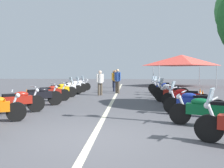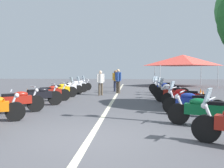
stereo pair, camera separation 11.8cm
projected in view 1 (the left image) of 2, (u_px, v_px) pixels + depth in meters
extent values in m
plane|color=#4C4C51|center=(93.00, 138.00, 5.46)|extent=(80.00, 80.00, 0.00)
cube|color=beige|center=(113.00, 100.00, 12.53)|extent=(30.28, 0.16, 0.01)
cylinder|color=black|center=(16.00, 112.00, 7.25)|extent=(0.39, 0.60, 0.60)
cylinder|color=silver|center=(14.00, 102.00, 7.21)|extent=(0.19, 0.29, 0.58)
cylinder|color=silver|center=(12.00, 91.00, 7.18)|extent=(0.57, 0.31, 0.04)
sphere|color=silver|center=(18.00, 96.00, 7.24)|extent=(0.14, 0.14, 0.14)
cylinder|color=black|center=(36.00, 104.00, 8.93)|extent=(0.51, 0.59, 0.64)
cube|color=maroon|center=(16.00, 100.00, 8.51)|extent=(0.90, 1.02, 0.30)
ellipsoid|color=maroon|center=(21.00, 94.00, 8.60)|extent=(0.53, 0.57, 0.22)
cube|color=black|center=(10.00, 96.00, 8.38)|extent=(0.50, 0.54, 0.12)
cylinder|color=silver|center=(34.00, 96.00, 8.88)|extent=(0.24, 0.27, 0.58)
cylinder|color=silver|center=(33.00, 86.00, 8.84)|extent=(0.51, 0.42, 0.04)
sphere|color=silver|center=(37.00, 90.00, 8.93)|extent=(0.14, 0.14, 0.14)
cylinder|color=silver|center=(3.00, 108.00, 8.43)|extent=(0.41, 0.48, 0.08)
cylinder|color=black|center=(55.00, 98.00, 10.69)|extent=(0.50, 0.62, 0.66)
cylinder|color=black|center=(21.00, 100.00, 9.92)|extent=(0.50, 0.62, 0.66)
cube|color=black|center=(39.00, 95.00, 10.30)|extent=(0.88, 1.08, 0.30)
ellipsoid|color=black|center=(43.00, 90.00, 10.38)|extent=(0.51, 0.57, 0.22)
cube|color=black|center=(33.00, 91.00, 10.17)|extent=(0.49, 0.54, 0.12)
cylinder|color=silver|center=(54.00, 92.00, 10.64)|extent=(0.23, 0.28, 0.58)
cylinder|color=silver|center=(53.00, 84.00, 10.60)|extent=(0.53, 0.39, 0.04)
sphere|color=silver|center=(56.00, 87.00, 10.69)|extent=(0.14, 0.14, 0.14)
cylinder|color=silver|center=(27.00, 101.00, 10.24)|extent=(0.38, 0.49, 0.08)
cylinder|color=black|center=(64.00, 95.00, 12.29)|extent=(0.46, 0.60, 0.62)
cylinder|color=black|center=(34.00, 96.00, 11.56)|extent=(0.46, 0.60, 0.62)
cube|color=maroon|center=(50.00, 92.00, 11.91)|extent=(0.86, 1.11, 0.30)
ellipsoid|color=maroon|center=(53.00, 88.00, 11.99)|extent=(0.50, 0.58, 0.22)
cube|color=black|center=(45.00, 89.00, 11.80)|extent=(0.48, 0.54, 0.12)
cylinder|color=silver|center=(63.00, 89.00, 12.24)|extent=(0.22, 0.28, 0.58)
cylinder|color=silver|center=(62.00, 82.00, 12.20)|extent=(0.54, 0.37, 0.04)
sphere|color=silver|center=(65.00, 85.00, 12.28)|extent=(0.14, 0.14, 0.14)
cylinder|color=silver|center=(40.00, 98.00, 11.87)|extent=(0.37, 0.50, 0.08)
cylinder|color=black|center=(71.00, 92.00, 13.97)|extent=(0.47, 0.60, 0.63)
cylinder|color=black|center=(47.00, 93.00, 13.23)|extent=(0.47, 0.60, 0.63)
cube|color=#EAB214|center=(59.00, 89.00, 13.59)|extent=(0.86, 1.07, 0.30)
ellipsoid|color=#EAB214|center=(62.00, 86.00, 13.67)|extent=(0.51, 0.58, 0.22)
cube|color=black|center=(56.00, 86.00, 13.47)|extent=(0.49, 0.54, 0.12)
cylinder|color=silver|center=(70.00, 87.00, 13.92)|extent=(0.22, 0.28, 0.58)
cylinder|color=silver|center=(70.00, 81.00, 13.88)|extent=(0.53, 0.38, 0.04)
sphere|color=silver|center=(72.00, 83.00, 13.97)|extent=(0.14, 0.14, 0.14)
cylinder|color=silver|center=(51.00, 94.00, 13.54)|extent=(0.38, 0.50, 0.08)
cube|color=silver|center=(71.00, 80.00, 13.92)|extent=(0.37, 0.30, 0.32)
cylinder|color=black|center=(78.00, 90.00, 15.71)|extent=(0.46, 0.59, 0.62)
cylinder|color=black|center=(56.00, 91.00, 14.98)|extent=(0.46, 0.59, 0.62)
cube|color=white|center=(67.00, 87.00, 15.34)|extent=(0.86, 1.10, 0.30)
ellipsoid|color=white|center=(70.00, 84.00, 15.41)|extent=(0.50, 0.58, 0.22)
cube|color=black|center=(64.00, 85.00, 15.22)|extent=(0.48, 0.54, 0.12)
cylinder|color=silver|center=(77.00, 85.00, 15.67)|extent=(0.22, 0.28, 0.58)
cylinder|color=silver|center=(76.00, 80.00, 15.63)|extent=(0.54, 0.37, 0.04)
sphere|color=silver|center=(78.00, 82.00, 15.71)|extent=(0.14, 0.14, 0.14)
cylinder|color=silver|center=(59.00, 92.00, 15.29)|extent=(0.37, 0.50, 0.08)
cube|color=silver|center=(77.00, 79.00, 15.66)|extent=(0.37, 0.30, 0.32)
cylinder|color=black|center=(83.00, 88.00, 17.23)|extent=(0.46, 0.63, 0.65)
cylinder|color=black|center=(62.00, 88.00, 16.54)|extent=(0.46, 0.63, 0.65)
cube|color=white|center=(73.00, 86.00, 16.87)|extent=(0.84, 1.13, 0.30)
ellipsoid|color=white|center=(75.00, 83.00, 16.95)|extent=(0.49, 0.58, 0.22)
cube|color=black|center=(70.00, 83.00, 16.76)|extent=(0.47, 0.55, 0.12)
cylinder|color=silver|center=(82.00, 84.00, 17.19)|extent=(0.21, 0.28, 0.58)
cylinder|color=silver|center=(81.00, 79.00, 17.15)|extent=(0.55, 0.36, 0.04)
sphere|color=silver|center=(83.00, 81.00, 17.23)|extent=(0.14, 0.14, 0.14)
cylinder|color=silver|center=(66.00, 90.00, 16.84)|extent=(0.35, 0.51, 0.08)
cube|color=silver|center=(82.00, 78.00, 17.18)|extent=(0.37, 0.29, 0.32)
cylinder|color=black|center=(87.00, 87.00, 18.90)|extent=(0.40, 0.60, 0.61)
cylinder|color=black|center=(69.00, 87.00, 18.32)|extent=(0.40, 0.60, 0.61)
cube|color=white|center=(78.00, 85.00, 18.60)|extent=(0.76, 1.13, 0.30)
ellipsoid|color=white|center=(80.00, 82.00, 18.66)|extent=(0.47, 0.58, 0.22)
cube|color=black|center=(75.00, 82.00, 18.51)|extent=(0.45, 0.55, 0.12)
cylinder|color=silver|center=(86.00, 83.00, 18.86)|extent=(0.19, 0.29, 0.58)
cylinder|color=silver|center=(86.00, 78.00, 18.83)|extent=(0.57, 0.32, 0.04)
sphere|color=silver|center=(87.00, 80.00, 18.89)|extent=(0.14, 0.14, 0.14)
cylinder|color=silver|center=(72.00, 88.00, 18.61)|extent=(0.32, 0.53, 0.08)
cylinder|color=black|center=(209.00, 128.00, 5.13)|extent=(0.43, 0.60, 0.61)
cylinder|color=silver|center=(212.00, 115.00, 5.08)|extent=(0.20, 0.29, 0.58)
cylinder|color=silver|center=(215.00, 99.00, 5.03)|extent=(0.56, 0.34, 0.04)
sphere|color=silver|center=(207.00, 106.00, 5.13)|extent=(0.14, 0.14, 0.14)
cube|color=silver|center=(211.00, 95.00, 5.07)|extent=(0.37, 0.28, 0.32)
cylinder|color=black|center=(180.00, 114.00, 6.86)|extent=(0.36, 0.62, 0.62)
cube|color=#0C592D|center=(207.00, 110.00, 6.53)|extent=(0.68, 1.14, 0.30)
ellipsoid|color=#0C592D|center=(201.00, 102.00, 6.60)|extent=(0.44, 0.58, 0.22)
cube|color=black|center=(216.00, 104.00, 6.42)|extent=(0.42, 0.54, 0.12)
cylinder|color=silver|center=(182.00, 104.00, 6.82)|extent=(0.17, 0.29, 0.58)
cylinder|color=silver|center=(184.00, 91.00, 6.78)|extent=(0.59, 0.27, 0.04)
sphere|color=silver|center=(179.00, 97.00, 6.86)|extent=(0.14, 0.14, 0.14)
cylinder|color=black|center=(172.00, 106.00, 8.52)|extent=(0.37, 0.61, 0.61)
cylinder|color=black|center=(218.00, 109.00, 7.81)|extent=(0.37, 0.61, 0.61)
cube|color=navy|center=(194.00, 102.00, 8.16)|extent=(0.73, 1.19, 0.30)
ellipsoid|color=navy|center=(189.00, 96.00, 8.23)|extent=(0.45, 0.58, 0.22)
cube|color=black|center=(201.00, 97.00, 8.04)|extent=(0.43, 0.54, 0.12)
cylinder|color=silver|center=(174.00, 97.00, 8.48)|extent=(0.18, 0.29, 0.58)
cylinder|color=silver|center=(175.00, 88.00, 8.44)|extent=(0.58, 0.29, 0.04)
sphere|color=silver|center=(171.00, 92.00, 8.52)|extent=(0.14, 0.14, 0.14)
cylinder|color=silver|center=(208.00, 112.00, 7.80)|extent=(0.29, 0.54, 0.08)
cube|color=silver|center=(173.00, 86.00, 8.47)|extent=(0.38, 0.26, 0.32)
cylinder|color=black|center=(169.00, 100.00, 10.08)|extent=(0.40, 0.64, 0.64)
cylinder|color=black|center=(204.00, 102.00, 9.39)|extent=(0.40, 0.64, 0.64)
cube|color=red|center=(186.00, 97.00, 9.73)|extent=(0.71, 1.08, 0.30)
ellipsoid|color=red|center=(182.00, 92.00, 9.80)|extent=(0.46, 0.58, 0.22)
cube|color=black|center=(191.00, 92.00, 9.61)|extent=(0.44, 0.55, 0.12)
cylinder|color=silver|center=(171.00, 93.00, 10.03)|extent=(0.19, 0.29, 0.58)
cylinder|color=silver|center=(172.00, 85.00, 9.99)|extent=(0.58, 0.30, 0.04)
sphere|color=silver|center=(168.00, 88.00, 10.07)|extent=(0.14, 0.14, 0.14)
cylinder|color=silver|center=(196.00, 104.00, 9.38)|extent=(0.31, 0.53, 0.08)
cylinder|color=black|center=(161.00, 96.00, 11.86)|extent=(0.42, 0.60, 0.61)
cylinder|color=black|center=(190.00, 98.00, 11.08)|extent=(0.42, 0.60, 0.61)
cube|color=maroon|center=(175.00, 93.00, 11.46)|extent=(0.77, 1.08, 0.30)
ellipsoid|color=maroon|center=(171.00, 89.00, 11.54)|extent=(0.48, 0.58, 0.22)
cube|color=black|center=(179.00, 89.00, 11.33)|extent=(0.46, 0.55, 0.12)
cylinder|color=silver|center=(162.00, 90.00, 11.81)|extent=(0.20, 0.29, 0.58)
cylinder|color=silver|center=(163.00, 83.00, 11.76)|extent=(0.56, 0.34, 0.04)
sphere|color=silver|center=(160.00, 86.00, 11.86)|extent=(0.14, 0.14, 0.14)
cylinder|color=silver|center=(182.00, 99.00, 11.09)|extent=(0.34, 0.52, 0.08)
cube|color=silver|center=(161.00, 81.00, 11.80)|extent=(0.37, 0.28, 0.32)
cylinder|color=black|center=(158.00, 93.00, 13.33)|extent=(0.36, 0.66, 0.65)
cylinder|color=black|center=(183.00, 94.00, 12.76)|extent=(0.36, 0.66, 0.65)
cube|color=silver|center=(170.00, 90.00, 13.03)|extent=(0.63, 1.09, 0.30)
ellipsoid|color=silver|center=(167.00, 86.00, 13.09)|extent=(0.42, 0.58, 0.22)
cube|color=black|center=(175.00, 87.00, 12.93)|extent=(0.41, 0.54, 0.12)
cylinder|color=silver|center=(159.00, 87.00, 13.29)|extent=(0.17, 0.30, 0.58)
cylinder|color=silver|center=(160.00, 81.00, 13.25)|extent=(0.60, 0.25, 0.04)
sphere|color=silver|center=(157.00, 84.00, 13.32)|extent=(0.14, 0.14, 0.14)
cylinder|color=silver|center=(178.00, 96.00, 12.71)|extent=(0.27, 0.54, 0.08)
cube|color=silver|center=(159.00, 80.00, 13.28)|extent=(0.38, 0.24, 0.32)
cylinder|color=black|center=(155.00, 90.00, 15.15)|extent=(0.42, 0.64, 0.65)
cylinder|color=black|center=(177.00, 91.00, 14.40)|extent=(0.42, 0.64, 0.65)
cube|color=navy|center=(166.00, 88.00, 14.77)|extent=(0.75, 1.10, 0.30)
ellipsoid|color=navy|center=(163.00, 84.00, 14.85)|extent=(0.47, 0.58, 0.22)
cube|color=black|center=(169.00, 85.00, 14.64)|extent=(0.45, 0.55, 0.12)
cylinder|color=silver|center=(156.00, 86.00, 15.10)|extent=(0.20, 0.29, 0.58)
cylinder|color=silver|center=(156.00, 80.00, 15.06)|extent=(0.57, 0.32, 0.04)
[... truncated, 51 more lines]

